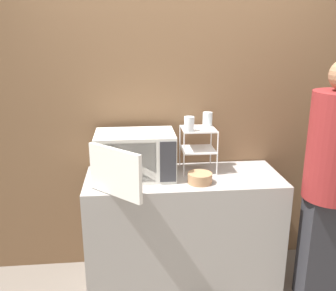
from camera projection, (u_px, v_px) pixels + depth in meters
wall_back at (179, 114)px, 3.02m from camera, size 8.00×0.06×2.60m
counter at (183, 229)px, 2.95m from camera, size 1.47×0.59×0.89m
microwave at (134, 156)px, 2.75m from camera, size 0.60×0.71×0.34m
dish_rack at (198, 140)px, 2.87m from camera, size 0.26×0.24×0.34m
glass_front_left at (189, 124)px, 2.75m from camera, size 0.08×0.08×0.11m
glass_back_right at (207, 119)px, 2.90m from camera, size 0.08×0.08×0.11m
bowl at (200, 178)px, 2.68m from camera, size 0.18×0.18×0.07m
person at (332, 174)px, 2.58m from camera, size 0.38×0.38×1.78m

